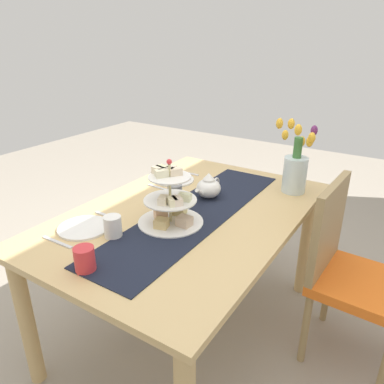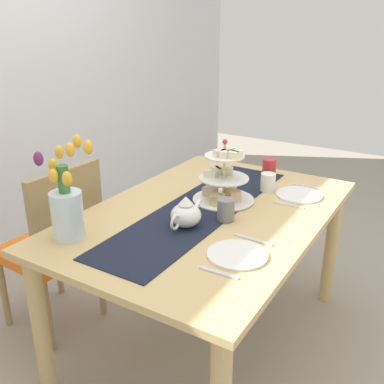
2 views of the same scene
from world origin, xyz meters
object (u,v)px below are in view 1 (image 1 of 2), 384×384
Objects in this scene: chair_left at (348,267)px; mug_white_text at (113,227)px; fork_right at (107,216)px; tulip_vase at (295,167)px; knife_right at (57,242)px; dinner_plate_left at (175,180)px; fork_left at (188,173)px; mug_grey at (175,193)px; tiered_cake_stand at (171,203)px; knife_left at (160,188)px; dinner_plate_right at (84,228)px; dining_table at (188,230)px; mug_orange at (85,259)px; teapot at (209,187)px.

chair_left is 9.58× the size of mug_white_text.
tulip_vase is at bearing 140.24° from fork_right.
knife_right is at bearing -31.20° from tulip_vase.
dinner_plate_left reaches higher than fork_left.
mug_grey is at bearing 149.03° from fork_right.
tiered_cake_stand is 0.33m from fork_right.
fork_left is 0.29m from knife_left.
dinner_plate_left is at bearing 180.00° from knife_right.
tiered_cake_stand is at bearing 149.58° from mug_white_text.
mug_white_text is (0.54, 0.16, 0.04)m from knife_left.
tulip_vase reaches higher than dinner_plate_right.
tulip_vase is at bearing 108.58° from dinner_plate_left.
dining_table is at bearing -179.26° from tiered_cake_stand.
knife_right is (0.99, 0.00, 0.00)m from fork_left.
knife_right is 0.23m from mug_white_text.
fork_right is at bearing 0.00° from fork_left.
mug_grey reaches higher than mug_orange.
dinner_plate_left is 1.53× the size of fork_right.
fork_right is (0.54, -1.02, 0.23)m from chair_left.
teapot is at bearing 158.31° from knife_right.
dinner_plate_right is at bearing -35.03° from tulip_vase.
knife_right is at bearing -28.52° from dining_table.
mug_grey reaches higher than dining_table.
tiered_cake_stand reaches higher than knife_left.
dinner_plate_left is (-0.01, -1.02, 0.23)m from chair_left.
fork_right is (-0.15, 0.00, -0.00)m from dinner_plate_right.
teapot reaches higher than mug_white_text.
tiered_cake_stand reaches higher than mug_orange.
fork_right is at bearing -49.41° from dining_table.
mug_grey is (-0.59, 0.18, 0.05)m from knife_right.
teapot is 2.51× the size of mug_white_text.
dining_table is 0.43m from mug_white_text.
teapot is at bearing 176.77° from mug_orange.
dinner_plate_right is at bearing -36.56° from dining_table.
fork_right is at bearing 180.00° from knife_right.
dinner_plate_left is at bearing 180.00° from knife_left.
knife_left is 0.41m from fork_right.
chair_left is 5.35× the size of knife_right.
dining_table is 0.68m from tulip_vase.
mug_white_text is at bearing 10.94° from fork_left.
teapot reaches higher than fork_left.
dinner_plate_left is 0.56m from fork_right.
fork_right reaches higher than dining_table.
teapot reaches higher than dining_table.
dining_table is at bearing 66.02° from mug_grey.
fork_right is 1.58× the size of mug_orange.
mug_orange is (0.24, 0.09, 0.00)m from mug_white_text.
mug_white_text reaches higher than dinner_plate_right.
teapot is 1.40× the size of knife_left.
dinner_plate_right is 0.33m from mug_orange.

